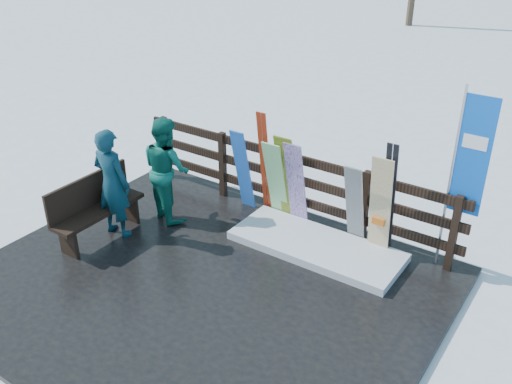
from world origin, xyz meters
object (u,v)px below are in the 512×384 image
Objects in this scene: person_front at (112,183)px; person_back at (167,169)px; snowboard_1 at (276,181)px; snowboard_2 at (287,181)px; bench at (95,206)px; snowboard_4 at (354,206)px; snowboard_3 at (296,185)px; rental_flag at (467,163)px; snowboard_5 at (380,207)px; snowboard_0 at (243,170)px.

person_back is (0.30, 0.85, -0.01)m from person_front.
person_back is at bearing -113.27° from person_front.
snowboard_2 is (0.19, 0.00, 0.07)m from snowboard_1.
bench is at bearing 46.77° from person_front.
snowboard_4 is (1.14, 0.00, -0.09)m from snowboard_2.
rental_flag is at bearing 6.62° from snowboard_3.
snowboard_5 is 3.31m from person_back.
snowboard_4 is at bearing -155.47° from person_front.
bench is 1.06× the size of snowboard_1.
snowboard_2 is (0.82, -0.00, 0.05)m from snowboard_0.
snowboard_5 reaches higher than snowboard_4.
snowboard_3 is at bearing 39.20° from bench.
snowboard_2 is 1.14m from snowboard_4.
snowboard_4 reaches higher than bench.
snowboard_0 is at bearing -175.34° from rental_flag.
person_front is 1.01× the size of person_back.
snowboard_1 is at bearing 43.89° from bench.
rental_flag reaches higher than person_front.
snowboard_2 is 1.52m from snowboard_5.
snowboard_0 is 0.98× the size of snowboard_3.
bench is 5.26m from rental_flag.
rental_flag is (0.97, 0.27, 0.83)m from snowboard_5.
snowboard_0 is at bearing 180.00° from snowboard_3.
snowboard_1 is 0.91× the size of snowboard_5.
rental_flag is at bearing 5.75° from snowboard_1.
snowboard_4 is (1.96, 0.00, -0.04)m from snowboard_0.
bench is 3.02m from snowboard_3.
bench is 2.34m from snowboard_0.
snowboard_5 is at bearing -145.46° from person_back.
snowboard_3 is at bearing -180.00° from snowboard_4.
bench is 4.16m from snowboard_5.
snowboard_2 is at bearing -133.77° from person_back.
person_back reaches higher than bench.
person_front reaches higher than snowboard_1.
snowboard_4 is 0.53× the size of rental_flag.
rental_flag reaches higher than person_back.
snowboard_3 is 2.73m from person_front.
rental_flag reaches higher than snowboard_3.
snowboard_2 is at bearing -180.00° from snowboard_5.
snowboard_0 is 0.82m from snowboard_2.
snowboard_2 is at bearing -143.54° from person_front.
rental_flag is (4.66, 2.17, 1.09)m from bench.
snowboard_1 is 1.33m from snowboard_4.
person_front is at bearing -124.71° from snowboard_0.
rental_flag reaches higher than snowboard_5.
rental_flag is at bearing 25.01° from bench.
snowboard_3 is at bearing -173.38° from rental_flag.
snowboard_5 is at bearing 0.00° from snowboard_2.
snowboard_1 is 1.03× the size of snowboard_4.
snowboard_5 is at bearing 0.00° from snowboard_1.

